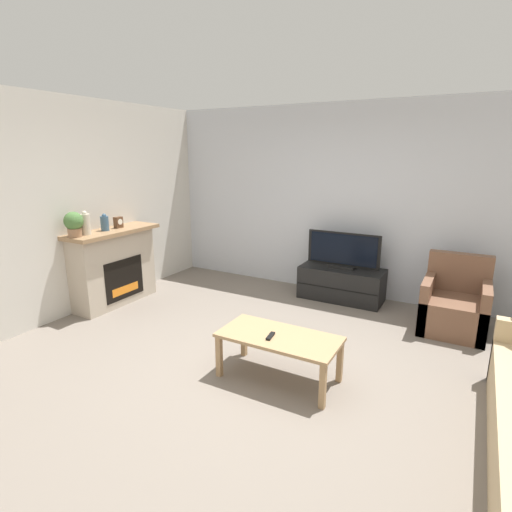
{
  "coord_description": "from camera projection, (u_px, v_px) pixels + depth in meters",
  "views": [
    {
      "loc": [
        1.53,
        -3.04,
        2.03
      ],
      "look_at": [
        -0.67,
        0.92,
        0.85
      ],
      "focal_mm": 28.0,
      "sensor_mm": 36.0,
      "label": 1
    }
  ],
  "objects": [
    {
      "name": "mantel_vase_centre_left",
      "position": [
        105.0,
        223.0,
        5.18
      ],
      "size": [
        0.1,
        0.1,
        0.22
      ],
      "color": "#385670",
      "rests_on": "fireplace"
    },
    {
      "name": "potted_plant",
      "position": [
        74.0,
        223.0,
        4.78
      ],
      "size": [
        0.22,
        0.22,
        0.31
      ],
      "color": "#936B4C",
      "rests_on": "fireplace"
    },
    {
      "name": "fireplace",
      "position": [
        114.0,
        266.0,
        5.43
      ],
      "size": [
        0.49,
        1.29,
        1.04
      ],
      "color": "#B7A893",
      "rests_on": "ground"
    },
    {
      "name": "tv_stand",
      "position": [
        341.0,
        284.0,
        5.64
      ],
      "size": [
        1.15,
        0.52,
        0.46
      ],
      "color": "black",
      "rests_on": "ground"
    },
    {
      "name": "ground_plane",
      "position": [
        270.0,
        372.0,
        3.8
      ],
      "size": [
        24.0,
        24.0,
        0.0
      ],
      "primitive_type": "plane",
      "color": "slate"
    },
    {
      "name": "armchair",
      "position": [
        454.0,
        306.0,
        4.66
      ],
      "size": [
        0.7,
        0.76,
        0.86
      ],
      "color": "brown",
      "rests_on": "ground"
    },
    {
      "name": "mantel_clock",
      "position": [
        118.0,
        222.0,
        5.38
      ],
      "size": [
        0.08,
        0.11,
        0.15
      ],
      "color": "brown",
      "rests_on": "fireplace"
    },
    {
      "name": "wall_back",
      "position": [
        354.0,
        202.0,
        5.62
      ],
      "size": [
        12.0,
        0.06,
        2.7
      ],
      "color": "silver",
      "rests_on": "ground"
    },
    {
      "name": "remote",
      "position": [
        270.0,
        336.0,
        3.55
      ],
      "size": [
        0.06,
        0.15,
        0.02
      ],
      "rotation": [
        0.0,
        0.0,
        0.14
      ],
      "color": "black",
      "rests_on": "coffee_table"
    },
    {
      "name": "mantel_vase_left",
      "position": [
        85.0,
        224.0,
        4.93
      ],
      "size": [
        0.12,
        0.12,
        0.3
      ],
      "color": "beige",
      "rests_on": "fireplace"
    },
    {
      "name": "tv",
      "position": [
        343.0,
        252.0,
        5.52
      ],
      "size": [
        1.01,
        0.18,
        0.51
      ],
      "color": "black",
      "rests_on": "tv_stand"
    },
    {
      "name": "coffee_table",
      "position": [
        279.0,
        341.0,
        3.6
      ],
      "size": [
        1.09,
        0.53,
        0.43
      ],
      "color": "#A37F56",
      "rests_on": "ground"
    },
    {
      "name": "wall_left",
      "position": [
        57.0,
        210.0,
        4.83
      ],
      "size": [
        0.06,
        12.0,
        2.7
      ],
      "color": "beige",
      "rests_on": "ground"
    }
  ]
}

